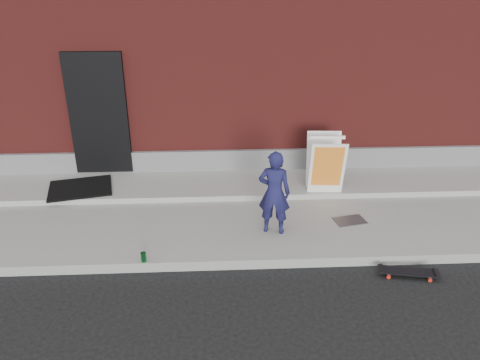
{
  "coord_description": "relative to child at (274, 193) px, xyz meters",
  "views": [
    {
      "loc": [
        -0.43,
        -5.41,
        3.86
      ],
      "look_at": [
        -0.12,
        0.8,
        1.01
      ],
      "focal_mm": 35.0,
      "sensor_mm": 36.0,
      "label": 1
    }
  ],
  "objects": [
    {
      "name": "ground",
      "position": [
        -0.39,
        -0.77,
        -0.81
      ],
      "size": [
        80.0,
        80.0,
        0.0
      ],
      "primitive_type": "plane",
      "color": "black",
      "rests_on": "ground"
    },
    {
      "name": "sidewalk",
      "position": [
        -0.39,
        0.73,
        -0.73
      ],
      "size": [
        20.0,
        3.0,
        0.15
      ],
      "primitive_type": "cube",
      "color": "gray",
      "rests_on": "ground"
    },
    {
      "name": "apron",
      "position": [
        -0.39,
        1.63,
        -0.61
      ],
      "size": [
        20.0,
        1.2,
        0.1
      ],
      "primitive_type": "cube",
      "color": "gray",
      "rests_on": "sidewalk"
    },
    {
      "name": "building",
      "position": [
        -0.39,
        6.22,
        1.69
      ],
      "size": [
        20.0,
        8.1,
        5.0
      ],
      "color": "maroon",
      "rests_on": "ground"
    },
    {
      "name": "child",
      "position": [
        0.0,
        0.0,
        0.0
      ],
      "size": [
        0.54,
        0.42,
        1.31
      ],
      "primitive_type": "imported",
      "rotation": [
        0.0,
        0.0,
        2.91
      ],
      "color": "#171740",
      "rests_on": "sidewalk"
    },
    {
      "name": "skateboard",
      "position": [
        1.74,
        -1.04,
        -0.73
      ],
      "size": [
        0.8,
        0.34,
        0.09
      ],
      "color": "red",
      "rests_on": "ground"
    },
    {
      "name": "pizza_sign",
      "position": [
        1.03,
        1.21,
        -0.06
      ],
      "size": [
        0.65,
        0.75,
        1.0
      ],
      "color": "white",
      "rests_on": "apron"
    },
    {
      "name": "soda_can",
      "position": [
        -1.87,
        -0.72,
        -0.59
      ],
      "size": [
        0.08,
        0.08,
        0.14
      ],
      "primitive_type": "cylinder",
      "rotation": [
        0.0,
        0.0,
        -0.04
      ],
      "color": "#177732",
      "rests_on": "sidewalk"
    },
    {
      "name": "doormat",
      "position": [
        -3.29,
        1.46,
        -0.54
      ],
      "size": [
        1.24,
        1.09,
        0.03
      ],
      "primitive_type": "cube",
      "rotation": [
        0.0,
        0.0,
        0.23
      ],
      "color": "black",
      "rests_on": "apron"
    },
    {
      "name": "utility_plate",
      "position": [
        1.26,
        0.25,
        -0.65
      ],
      "size": [
        0.54,
        0.4,
        0.01
      ],
      "primitive_type": "cube",
      "rotation": [
        0.0,
        0.0,
        0.2
      ],
      "color": "#4F4E53",
      "rests_on": "sidewalk"
    }
  ]
}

